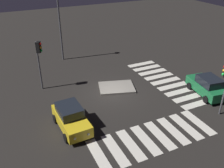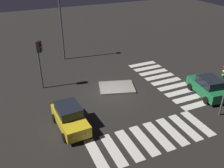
{
  "view_description": "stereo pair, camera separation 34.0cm",
  "coord_description": "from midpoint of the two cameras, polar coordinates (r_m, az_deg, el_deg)",
  "views": [
    {
      "loc": [
        -8.27,
        -17.56,
        11.37
      ],
      "look_at": [
        0.0,
        0.0,
        1.0
      ],
      "focal_mm": 40.18,
      "sensor_mm": 36.0,
      "label": 1
    },
    {
      "loc": [
        -7.96,
        -17.71,
        11.37
      ],
      "look_at": [
        0.0,
        0.0,
        1.0
      ],
      "focal_mm": 40.18,
      "sensor_mm": 36.0,
      "label": 2
    }
  ],
  "objects": [
    {
      "name": "ground_plane",
      "position": [
        22.5,
        0.43,
        -2.25
      ],
      "size": [
        80.0,
        80.0,
        0.0
      ],
      "primitive_type": "plane",
      "color": "black"
    },
    {
      "name": "traffic_island",
      "position": [
        23.35,
        1.51,
        -0.79
      ],
      "size": [
        3.77,
        3.24,
        0.18
      ],
      "color": "gray",
      "rests_on": "ground"
    },
    {
      "name": "car_green",
      "position": [
        23.45,
        21.34,
        -0.6
      ],
      "size": [
        2.34,
        4.22,
        1.76
      ],
      "rotation": [
        0.0,
        0.0,
        1.43
      ],
      "color": "#196B38",
      "rests_on": "ground"
    },
    {
      "name": "car_yellow",
      "position": [
        18.22,
        -9.05,
        -7.53
      ],
      "size": [
        2.05,
        4.1,
        1.75
      ],
      "rotation": [
        0.0,
        0.0,
        -1.52
      ],
      "color": "gold",
      "rests_on": "ground"
    },
    {
      "name": "traffic_light_west",
      "position": [
        22.8,
        -15.75,
        6.69
      ],
      "size": [
        0.53,
        0.54,
        4.55
      ],
      "rotation": [
        0.0,
        0.0,
        -0.59
      ],
      "color": "#47474C",
      "rests_on": "ground"
    },
    {
      "name": "street_lamp",
      "position": [
        28.72,
        -11.38,
        15.72
      ],
      "size": [
        0.56,
        0.56,
        8.08
      ],
      "color": "#47474C",
      "rests_on": "ground"
    },
    {
      "name": "crosswalk_near",
      "position": [
        17.81,
        9.49,
        -12.0
      ],
      "size": [
        8.75,
        3.2,
        0.02
      ],
      "color": "silver",
      "rests_on": "ground"
    },
    {
      "name": "crosswalk_side",
      "position": [
        25.2,
        12.61,
        0.58
      ],
      "size": [
        3.2,
        9.9,
        0.02
      ],
      "color": "silver",
      "rests_on": "ground"
    }
  ]
}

